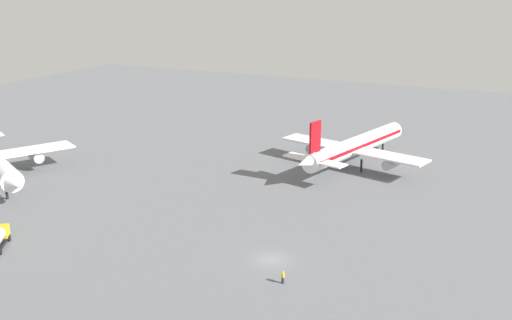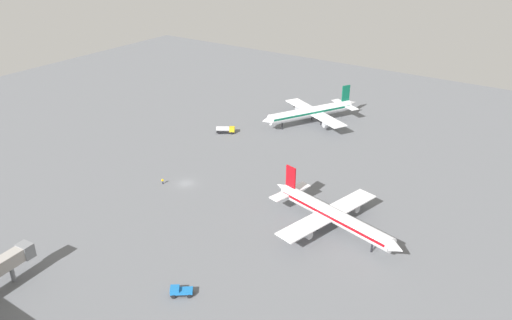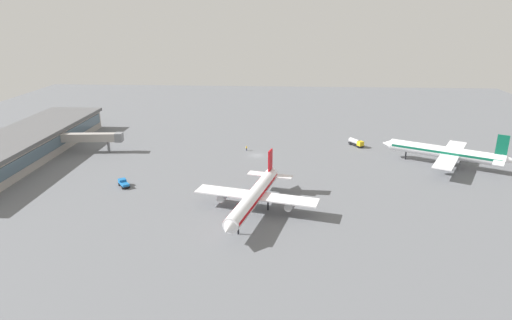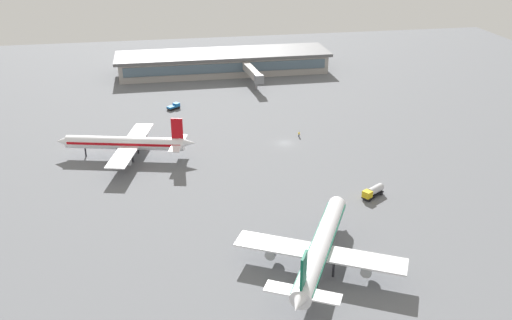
{
  "view_description": "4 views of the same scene",
  "coord_description": "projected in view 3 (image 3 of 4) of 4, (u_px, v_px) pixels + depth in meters",
  "views": [
    {
      "loc": [
        -64.53,
        -28.8,
        35.22
      ],
      "look_at": [
        22.98,
        13.28,
        5.73
      ],
      "focal_mm": 41.35,
      "sensor_mm": 36.0,
      "label": 1
    },
    {
      "loc": [
        86.07,
        -91.1,
        67.18
      ],
      "look_at": [
        12.89,
        16.13,
        4.39
      ],
      "focal_mm": 35.0,
      "sensor_mm": 36.0,
      "label": 2
    },
    {
      "loc": [
        141.92,
        8.19,
        46.78
      ],
      "look_at": [
        18.74,
        0.86,
        4.7
      ],
      "focal_mm": 30.83,
      "sensor_mm": 36.0,
      "label": 3
    },
    {
      "loc": [
        35.04,
        145.31,
        63.15
      ],
      "look_at": [
        11.57,
        16.97,
        3.25
      ],
      "focal_mm": 39.26,
      "sensor_mm": 36.0,
      "label": 4
    }
  ],
  "objects": [
    {
      "name": "ground",
      "position": [
        257.0,
        155.0,
        149.65
      ],
      "size": [
        288.0,
        288.0,
        0.0
      ],
      "primitive_type": "plane",
      "color": "slate"
    },
    {
      "name": "pushback_tractor",
      "position": [
        124.0,
        183.0,
        122.92
      ],
      "size": [
        4.66,
        4.17,
        1.9
      ],
      "rotation": [
        0.0,
        0.0,
        3.79
      ],
      "color": "black",
      "rests_on": "ground"
    },
    {
      "name": "airplane_at_gate",
      "position": [
        447.0,
        152.0,
        138.11
      ],
      "size": [
        30.88,
        37.01,
        12.27
      ],
      "rotation": [
        0.0,
        0.0,
        4.22
      ],
      "color": "white",
      "rests_on": "ground"
    },
    {
      "name": "fuel_truck",
      "position": [
        356.0,
        142.0,
        159.63
      ],
      "size": [
        6.32,
        5.02,
        2.5
      ],
      "rotation": [
        0.0,
        0.0,
        0.58
      ],
      "color": "black",
      "rests_on": "ground"
    },
    {
      "name": "ground_crew_worker",
      "position": [
        247.0,
        148.0,
        154.54
      ],
      "size": [
        0.52,
        0.52,
        1.67
      ],
      "rotation": [
        0.0,
        0.0,
        5.24
      ],
      "color": "#1E2338",
      "rests_on": "ground"
    },
    {
      "name": "airplane_taxiing",
      "position": [
        254.0,
        196.0,
        106.17
      ],
      "size": [
        37.94,
        30.95,
        11.7
      ],
      "rotation": [
        0.0,
        0.0,
        6.04
      ],
      "color": "white",
      "rests_on": "ground"
    },
    {
      "name": "terminal_building",
      "position": [
        21.0,
        146.0,
        145.29
      ],
      "size": [
        86.38,
        21.53,
        8.15
      ],
      "color": "#9E9993",
      "rests_on": "ground"
    },
    {
      "name": "jet_bridge",
      "position": [
        92.0,
        138.0,
        151.8
      ],
      "size": [
        4.72,
        21.98,
        6.74
      ],
      "rotation": [
        0.0,
        0.0,
        1.66
      ],
      "color": "#9E9993",
      "rests_on": "ground"
    }
  ]
}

